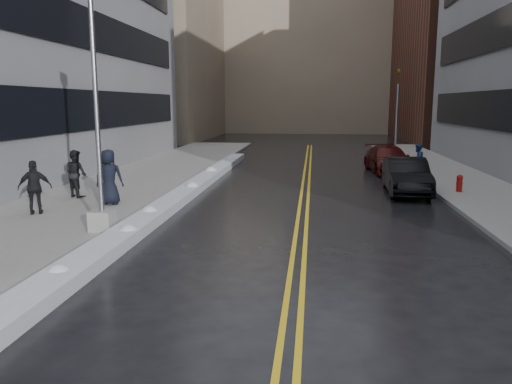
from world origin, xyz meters
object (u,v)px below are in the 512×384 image
(lamppost, at_px, (99,150))
(pedestrian_d, at_px, (35,187))
(fire_hydrant, at_px, (459,182))
(traffic_signal, at_px, (397,110))
(car_maroon, at_px, (388,160))
(pedestrian_b, at_px, (76,174))
(pedestrian_c, at_px, (109,177))
(car_black, at_px, (406,176))
(pedestrian_east, at_px, (417,159))

(lamppost, relative_size, pedestrian_d, 4.19)
(fire_hydrant, xyz_separation_m, traffic_signal, (-0.50, 14.00, 2.85))
(car_maroon, bearing_deg, traffic_signal, 73.40)
(fire_hydrant, height_order, pedestrian_d, pedestrian_d)
(fire_hydrant, relative_size, pedestrian_b, 0.39)
(pedestrian_b, bearing_deg, traffic_signal, -102.41)
(lamppost, height_order, pedestrian_c, lamppost)
(pedestrian_d, xyz_separation_m, car_black, (13.27, 6.22, -0.29))
(lamppost, xyz_separation_m, pedestrian_c, (-1.32, 3.71, -1.36))
(fire_hydrant, bearing_deg, pedestrian_c, -162.52)
(pedestrian_c, bearing_deg, fire_hydrant, -171.46)
(fire_hydrant, distance_m, pedestrian_b, 15.83)
(lamppost, bearing_deg, pedestrian_c, 109.62)
(pedestrian_c, bearing_deg, pedestrian_east, -153.48)
(traffic_signal, relative_size, car_black, 1.29)
(fire_hydrant, xyz_separation_m, car_maroon, (-1.99, 6.77, 0.19))
(traffic_signal, distance_m, car_black, 14.25)
(lamppost, height_order, car_maroon, lamppost)
(fire_hydrant, bearing_deg, pedestrian_b, -169.06)
(traffic_signal, height_order, car_black, traffic_signal)
(pedestrian_c, height_order, car_maroon, pedestrian_c)
(lamppost, height_order, traffic_signal, lamppost)
(traffic_signal, bearing_deg, pedestrian_east, -91.88)
(pedestrian_d, xyz_separation_m, pedestrian_east, (14.65, 10.96, -0.09))
(lamppost, bearing_deg, fire_hydrant, 33.04)
(pedestrian_d, bearing_deg, pedestrian_b, -113.08)
(traffic_signal, bearing_deg, pedestrian_d, -126.62)
(lamppost, bearing_deg, pedestrian_east, 48.15)
(pedestrian_c, distance_m, car_maroon, 16.06)
(car_black, bearing_deg, pedestrian_d, -153.01)
(lamppost, bearing_deg, traffic_signal, 61.79)
(pedestrian_c, bearing_deg, pedestrian_b, -42.87)
(lamppost, relative_size, pedestrian_c, 3.73)
(pedestrian_d, xyz_separation_m, car_maroon, (13.47, 12.89, -0.33))
(lamppost, relative_size, car_black, 1.63)
(fire_hydrant, bearing_deg, lamppost, -146.96)
(fire_hydrant, distance_m, car_black, 2.20)
(fire_hydrant, distance_m, traffic_signal, 14.30)
(pedestrian_b, xyz_separation_m, car_black, (13.35, 3.10, -0.32))
(traffic_signal, bearing_deg, car_black, -96.91)
(fire_hydrant, height_order, car_maroon, car_maroon)
(fire_hydrant, relative_size, traffic_signal, 0.12)
(pedestrian_east, bearing_deg, pedestrian_b, -16.76)
(car_black, bearing_deg, car_maroon, 90.20)
(pedestrian_d, bearing_deg, car_maroon, -160.84)
(pedestrian_east, bearing_deg, fire_hydrant, 54.60)
(lamppost, distance_m, pedestrian_c, 4.17)
(fire_hydrant, xyz_separation_m, pedestrian_east, (-0.80, 4.84, 0.42))
(fire_hydrant, xyz_separation_m, pedestrian_b, (-15.54, -3.00, 0.54))
(pedestrian_d, relative_size, pedestrian_east, 1.11)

